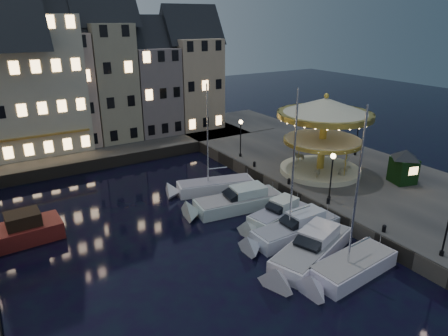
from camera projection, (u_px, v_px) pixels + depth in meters
ground at (269, 242)px, 30.16m from camera, size 160.00×160.00×0.00m
quay_east at (340, 173)px, 41.61m from camera, size 16.00×56.00×1.30m
quay_north at (74, 152)px, 48.24m from camera, size 44.00×12.00×1.30m
quaywall_e at (280, 190)px, 37.66m from camera, size 0.15×44.00×1.30m
quaywall_n at (105, 163)px, 44.46m from camera, size 48.00×0.15×1.30m
streetlamp_b at (332, 170)px, 33.09m from camera, size 0.44×0.44×4.17m
streetlamp_c at (241, 133)px, 43.83m from camera, size 0.44×0.44×4.17m
streetlamp_d at (358, 132)px, 44.24m from camera, size 0.44×0.44×4.17m
bollard_a at (384, 228)px, 28.88m from camera, size 0.30×0.30×0.57m
bollard_b at (328, 200)px, 33.25m from camera, size 0.30×0.30×0.57m
bollard_c at (289, 181)px, 37.23m from camera, size 0.30×0.30×0.57m
bollard_d at (254, 164)px, 41.60m from camera, size 0.30×0.30×0.57m
townhouse_nb at (4, 91)px, 44.16m from camera, size 6.16×8.00×13.80m
townhouse_nc at (61, 82)px, 46.97m from camera, size 6.82×8.00×14.80m
townhouse_nd at (109, 74)px, 49.63m from camera, size 5.50×8.00×15.80m
townhouse_ne at (151, 83)px, 52.85m from camera, size 6.16×8.00×12.80m
townhouse_nf at (191, 76)px, 55.66m from camera, size 6.82×8.00×13.80m
hotel_corner at (2, 77)px, 43.65m from camera, size 17.60×9.00×16.80m
motorboat_a at (347, 270)px, 25.90m from camera, size 7.47×2.97×12.40m
motorboat_b at (309, 252)px, 27.71m from camera, size 8.76×5.24×2.15m
motorboat_c at (292, 230)px, 30.42m from camera, size 8.43×2.32×11.20m
motorboat_d at (275, 217)px, 32.55m from camera, size 6.60×3.16×2.15m
motorboat_e at (235, 202)px, 35.07m from camera, size 8.91×3.55×2.15m
motorboat_f at (210, 187)px, 38.58m from camera, size 8.38×4.09×11.14m
red_fishing_boat at (6, 237)px, 29.48m from camera, size 8.22×3.11×6.14m
carousel at (324, 121)px, 38.30m from camera, size 9.10×9.10×7.96m
ticket_kiosk at (405, 160)px, 36.94m from camera, size 3.14×3.14×3.68m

